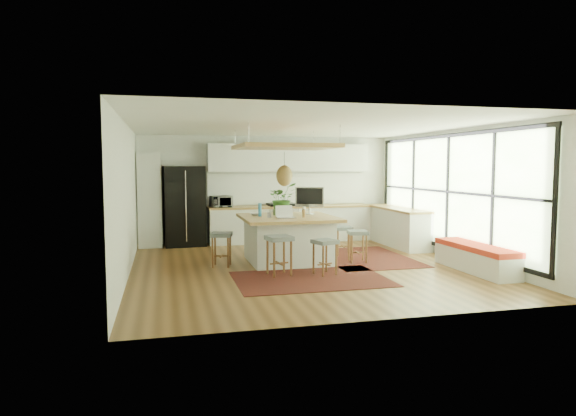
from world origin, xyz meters
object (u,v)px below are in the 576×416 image
object	(u,v)px
fridge	(184,208)
laptop	(286,212)
stool_near_right	(325,255)
stool_right_front	(358,245)
stool_right_back	(343,239)
stool_near_left	(279,256)
monitor	(310,202)
stool_left_side	(221,248)
island_plant	(282,202)
microwave	(221,200)
island	(288,239)

from	to	relation	value
fridge	laptop	distance (m)	3.50
stool_near_right	fridge	bearing A→B (deg)	119.86
stool_right_front	stool_right_back	distance (m)	0.84
stool_near_left	monitor	bearing A→B (deg)	56.65
stool_right_back	monitor	distance (m)	1.16
fridge	stool_near_right	size ratio (longest dim) A/B	3.04
stool_near_right	laptop	world-z (taller)	laptop
stool_left_side	island_plant	xyz separation A→B (m)	(1.38, 0.71, 0.83)
stool_right_front	microwave	size ratio (longest dim) A/B	1.28
microwave	stool_near_left	bearing A→B (deg)	-95.48
stool_near_right	stool_left_side	xyz separation A→B (m)	(-1.70, 1.22, 0.00)
stool_near_right	stool_right_front	bearing A→B (deg)	43.48
island	laptop	size ratio (longest dim) A/B	4.98
stool_near_left	monitor	size ratio (longest dim) A/B	1.14
microwave	stool_left_side	bearing A→B (deg)	-110.73
fridge	stool_near_right	distance (m)	4.64
fridge	microwave	bearing A→B (deg)	-6.09
fridge	island_plant	distance (m)	2.86
stool_near_right	microwave	distance (m)	4.26
stool_near_left	fridge	bearing A→B (deg)	111.18
stool_near_left	stool_near_right	xyz separation A→B (m)	(0.80, -0.15, 0.00)
island_plant	monitor	bearing A→B (deg)	-25.17
stool_right_front	stool_left_side	bearing A→B (deg)	174.45
stool_near_right	island_plant	world-z (taller)	island_plant
laptop	microwave	distance (m)	3.10
stool_right_front	monitor	bearing A→B (deg)	137.67
fridge	stool_left_side	xyz separation A→B (m)	(0.59, -2.77, -0.57)
fridge	laptop	xyz separation A→B (m)	(1.83, -2.99, 0.12)
stool_near_right	microwave	bearing A→B (deg)	109.46
laptop	stool_right_front	bearing A→B (deg)	-7.26
island	stool_right_front	size ratio (longest dim) A/B	2.87
stool_left_side	laptop	distance (m)	1.44
island_plant	microwave	bearing A→B (deg)	118.06
stool_near_left	microwave	bearing A→B (deg)	98.89
stool_right_back	monitor	world-z (taller)	monitor
stool_near_right	monitor	bearing A→B (deg)	82.94
island	stool_left_side	distance (m)	1.37
fridge	stool_left_side	world-z (taller)	fridge
island	laptop	world-z (taller)	laptop
island	monitor	bearing A→B (deg)	30.58
stool_right_back	island_plant	bearing A→B (deg)	174.19
island_plant	stool_left_side	bearing A→B (deg)	-152.82
stool_near_left	stool_left_side	size ratio (longest dim) A/B	1.08
laptop	monitor	world-z (taller)	monitor
island	stool_right_front	xyz separation A→B (m)	(1.35, -0.40, -0.11)
monitor	stool_near_left	bearing A→B (deg)	-92.89
island	stool_near_right	bearing A→B (deg)	-75.91
stool_right_back	microwave	world-z (taller)	microwave
microwave	monitor	bearing A→B (deg)	-69.12
stool_left_side	monitor	xyz separation A→B (m)	(1.91, 0.46, 0.83)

